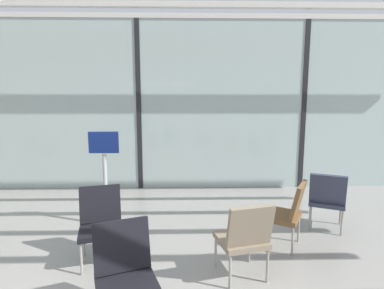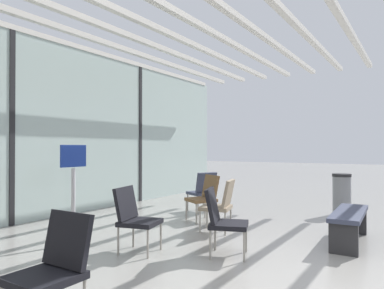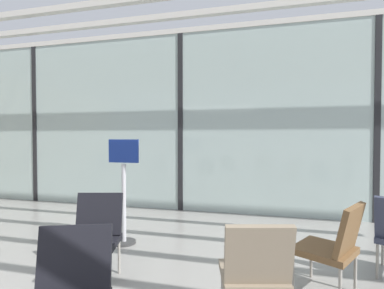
% 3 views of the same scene
% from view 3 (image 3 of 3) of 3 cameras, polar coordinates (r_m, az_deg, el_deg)
% --- Properties ---
extents(glass_curtain_wall, '(14.00, 0.08, 3.53)m').
position_cam_3_polar(glass_curtain_wall, '(5.88, -2.17, 4.35)').
color(glass_curtain_wall, '#A3B7B2').
rests_on(glass_curtain_wall, ground).
extents(window_mullion_0, '(0.10, 0.12, 3.53)m').
position_cam_3_polar(window_mullion_0, '(7.65, -28.23, 3.52)').
color(window_mullion_0, black).
rests_on(window_mullion_0, ground).
extents(window_mullion_1, '(0.10, 0.12, 3.53)m').
position_cam_3_polar(window_mullion_1, '(5.88, -2.17, 4.35)').
color(window_mullion_1, black).
rests_on(window_mullion_1, ground).
extents(window_mullion_2, '(0.10, 0.12, 3.53)m').
position_cam_3_polar(window_mullion_2, '(5.93, 32.41, 4.10)').
color(window_mullion_2, black).
rests_on(window_mullion_2, ground).
extents(parked_airplane, '(11.72, 3.82, 3.82)m').
position_cam_3_polar(parked_airplane, '(12.01, 13.74, 3.53)').
color(parked_airplane, silver).
rests_on(parked_airplane, ground).
extents(lounge_chair_2, '(0.70, 0.68, 0.87)m').
position_cam_3_polar(lounge_chair_2, '(3.12, 26.13, -16.95)').
color(lounge_chair_2, brown).
rests_on(lounge_chair_2, ground).
extents(lounge_chair_3, '(0.60, 0.63, 0.87)m').
position_cam_3_polar(lounge_chair_3, '(3.29, -18.34, -15.90)').
color(lounge_chair_3, black).
rests_on(lounge_chair_3, ground).
extents(lounge_chair_7, '(0.59, 0.63, 0.87)m').
position_cam_3_polar(lounge_chair_7, '(2.40, 12.22, -22.66)').
color(lounge_chair_7, '#7F705B').
rests_on(lounge_chair_7, ground).
extents(info_sign, '(0.44, 0.32, 1.44)m').
position_cam_3_polar(info_sign, '(4.18, -13.21, -9.53)').
color(info_sign, '#333333').
rests_on(info_sign, ground).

